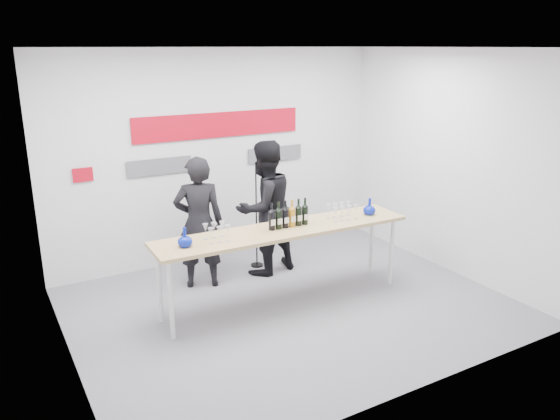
{
  "coord_description": "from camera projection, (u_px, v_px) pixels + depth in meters",
  "views": [
    {
      "loc": [
        -3.09,
        -5.11,
        3.02
      ],
      "look_at": [
        -0.01,
        0.25,
        1.15
      ],
      "focal_mm": 35.0,
      "sensor_mm": 36.0,
      "label": 1
    }
  ],
  "objects": [
    {
      "name": "glasses_right",
      "position": [
        342.0,
        211.0,
        6.78
      ],
      "size": [
        0.37,
        0.23,
        0.18
      ],
      "color": "silver",
      "rests_on": "tasting_table"
    },
    {
      "name": "presenter_right",
      "position": [
        265.0,
        208.0,
        7.35
      ],
      "size": [
        1.01,
        0.85,
        1.84
      ],
      "primitive_type": "imported",
      "rotation": [
        0.0,
        0.0,
        3.34
      ],
      "color": "black",
      "rests_on": "ground"
    },
    {
      "name": "mic_stand",
      "position": [
        257.0,
        235.0,
        7.67
      ],
      "size": [
        0.18,
        0.18,
        1.52
      ],
      "rotation": [
        0.0,
        0.0,
        -0.33
      ],
      "color": "black",
      "rests_on": "ground"
    },
    {
      "name": "presenter_left",
      "position": [
        199.0,
        223.0,
        6.93
      ],
      "size": [
        0.73,
        0.6,
        1.72
      ],
      "primitive_type": "imported",
      "rotation": [
        0.0,
        0.0,
        2.8
      ],
      "color": "black",
      "rests_on": "ground"
    },
    {
      "name": "decanter_left",
      "position": [
        185.0,
        237.0,
        5.83
      ],
      "size": [
        0.16,
        0.16,
        0.21
      ],
      "primitive_type": null,
      "color": "#081A97",
      "rests_on": "tasting_table"
    },
    {
      "name": "tasting_table",
      "position": [
        284.0,
        234.0,
        6.46
      ],
      "size": [
        3.18,
        0.72,
        0.95
      ],
      "rotation": [
        0.0,
        0.0,
        -0.03
      ],
      "color": "tan",
      "rests_on": "ground"
    },
    {
      "name": "decanter_right",
      "position": [
        369.0,
        206.0,
        6.94
      ],
      "size": [
        0.16,
        0.16,
        0.21
      ],
      "primitive_type": null,
      "color": "#081A97",
      "rests_on": "tasting_table"
    },
    {
      "name": "wine_bottles",
      "position": [
        289.0,
        214.0,
        6.45
      ],
      "size": [
        0.53,
        0.09,
        0.33
      ],
      "rotation": [
        0.0,
        0.0,
        -0.03
      ],
      "color": "black",
      "rests_on": "tasting_table"
    },
    {
      "name": "back_wall",
      "position": [
        220.0,
        156.0,
        7.82
      ],
      "size": [
        5.0,
        0.04,
        3.0
      ],
      "primitive_type": "cube",
      "color": "silver",
      "rests_on": "ground"
    },
    {
      "name": "ground",
      "position": [
        291.0,
        306.0,
        6.59
      ],
      "size": [
        5.0,
        5.0,
        0.0
      ],
      "primitive_type": "plane",
      "color": "slate",
      "rests_on": "ground"
    },
    {
      "name": "signage",
      "position": [
        216.0,
        135.0,
        7.68
      ],
      "size": [
        3.38,
        0.02,
        0.79
      ],
      "color": "#AF0719",
      "rests_on": "back_wall"
    },
    {
      "name": "glasses_left",
      "position": [
        217.0,
        232.0,
        6.03
      ],
      "size": [
        0.27,
        0.23,
        0.18
      ],
      "color": "silver",
      "rests_on": "tasting_table"
    }
  ]
}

